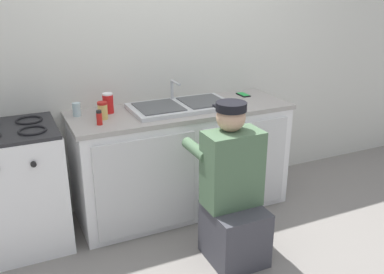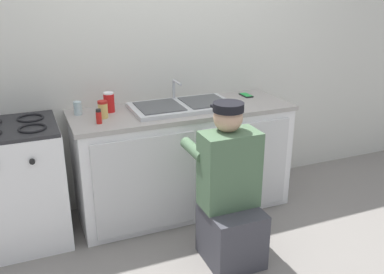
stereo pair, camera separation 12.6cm
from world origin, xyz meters
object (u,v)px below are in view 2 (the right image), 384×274
Objects in this scene: spice_bottle_red at (99,117)px; condiment_jar at (103,109)px; plumber_person at (230,198)px; stove_range at (19,185)px; cell_phone at (246,95)px; sink_double_basin at (182,105)px; soda_cup_red at (109,102)px; water_glass at (78,108)px.

condiment_jar is (0.05, 0.12, 0.01)m from spice_bottle_red.
plumber_person is 10.52× the size of spice_bottle_red.
stove_range is 0.77m from spice_bottle_red.
spice_bottle_red is at bearing -168.81° from cell_phone.
soda_cup_red is at bearing 168.38° from sink_double_basin.
plumber_person is 11.04× the size of water_glass.
soda_cup_red is 0.15m from condiment_jar.
plumber_person reaches higher than water_glass.
stove_range is 0.82× the size of plumber_person.
soda_cup_red is at bearing -179.38° from cell_phone.
condiment_jar reaches higher than stove_range.
condiment_jar is at bearing -1.46° from stove_range.
stove_range is 0.69m from water_glass.
water_glass is (-1.43, 0.01, 0.04)m from cell_phone.
sink_double_basin is 0.72× the size of plumber_person.
stove_range is 5.96× the size of soda_cup_red.
sink_double_basin is 5.71× the size of cell_phone.
plumber_person is 1.11m from condiment_jar.
plumber_person is 1.07m from spice_bottle_red.
plumber_person is at bearing -56.41° from soda_cup_red.
plumber_person is 1.17m from soda_cup_red.
plumber_person is 7.89× the size of cell_phone.
soda_cup_red is at bearing 62.88° from spice_bottle_red.
spice_bottle_red is 0.69× the size of soda_cup_red.
cell_phone is at bearing 6.51° from condiment_jar.
spice_bottle_red is 1.05× the size of water_glass.
spice_bottle_red reaches higher than water_glass.
water_glass is at bearing 175.13° from soda_cup_red.
water_glass reaches higher than cell_phone.
plumber_person is 1.16m from cell_phone.
condiment_jar is (0.64, -0.02, 0.49)m from stove_range.
sink_double_basin is 0.79m from water_glass.
soda_cup_red is (-1.19, -0.01, 0.07)m from cell_phone.
stove_range is 9.06× the size of water_glass.
spice_bottle_red is at bearing -114.48° from condiment_jar.
cell_phone is 1.40× the size of water_glass.
condiment_jar is (-1.27, -0.14, 0.06)m from cell_phone.
sink_double_basin is at bearing -11.62° from soda_cup_red.
water_glass is 0.78× the size of condiment_jar.
condiment_jar is (-0.66, 0.76, 0.48)m from plumber_person.
stove_range is 6.47× the size of cell_phone.
spice_bottle_red is at bearing -68.65° from water_glass.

